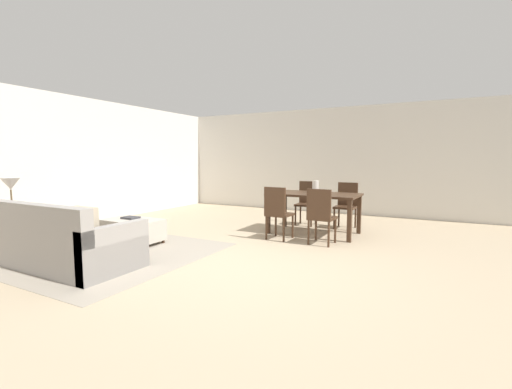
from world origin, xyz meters
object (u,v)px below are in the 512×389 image
object	(u,v)px
ottoman_table	(133,230)
dining_chair_near_right	(321,213)
couch	(60,243)
vase_centerpiece	(315,187)
dining_chair_far_left	(307,200)
table_lamp	(11,185)
dining_table	(314,198)
dining_chair_near_left	(277,210)
dining_chair_far_right	(346,202)
book_on_ottoman	(131,218)
side_table	(13,220)

from	to	relation	value
ottoman_table	dining_chair_near_right	distance (m)	3.10
couch	vase_centerpiece	size ratio (longest dim) A/B	8.92
dining_chair_far_left	vase_centerpiece	size ratio (longest dim) A/B	3.90
table_lamp	dining_table	xyz separation A→B (m)	(3.65, 3.32, -0.33)
dining_table	dining_chair_near_left	xyz separation A→B (m)	(-0.39, -0.78, -0.15)
dining_chair_near_left	dining_chair_far_left	world-z (taller)	same
ottoman_table	table_lamp	distance (m)	1.89
dining_chair_far_right	book_on_ottoman	size ratio (longest dim) A/B	3.54
table_lamp	dining_chair_far_right	size ratio (longest dim) A/B	0.57
couch	dining_chair_near_left	size ratio (longest dim) A/B	2.29
table_lamp	book_on_ottoman	world-z (taller)	table_lamp
dining_chair_near_right	vase_centerpiece	bearing A→B (deg)	113.95
dining_table	book_on_ottoman	xyz separation A→B (m)	(-2.46, -2.13, -0.25)
table_lamp	book_on_ottoman	size ratio (longest dim) A/B	2.02
side_table	book_on_ottoman	size ratio (longest dim) A/B	2.26
dining_table	dining_chair_far_right	bearing A→B (deg)	63.53
dining_chair_near_right	book_on_ottoman	xyz separation A→B (m)	(-2.85, -1.34, -0.10)
table_lamp	vase_centerpiece	world-z (taller)	table_lamp
couch	ottoman_table	bearing A→B (deg)	93.75
ottoman_table	dining_chair_far_left	xyz separation A→B (m)	(1.96, 2.98, 0.29)
dining_table	side_table	bearing A→B (deg)	-137.74
couch	dining_chair_far_left	size ratio (longest dim) A/B	2.29
table_lamp	dining_table	size ratio (longest dim) A/B	0.32
vase_centerpiece	book_on_ottoman	bearing A→B (deg)	-138.87
ottoman_table	table_lamp	world-z (taller)	table_lamp
side_table	vase_centerpiece	xyz separation A→B (m)	(3.67, 3.36, 0.42)
couch	dining_chair_near_left	distance (m)	3.29
side_table	dining_chair_near_right	distance (m)	4.77
couch	vase_centerpiece	bearing A→B (deg)	56.48
dining_chair_near_right	dining_chair_far_right	xyz separation A→B (m)	(0.03, 1.62, 0.00)
dining_chair_far_left	side_table	bearing A→B (deg)	-127.90
couch	book_on_ottoman	size ratio (longest dim) A/B	8.10
ottoman_table	dining_chair_near_right	bearing A→B (deg)	26.31
couch	dining_chair_near_right	xyz separation A→B (m)	(2.68, 2.67, 0.23)
table_lamp	dining_chair_far_left	xyz separation A→B (m)	(3.23, 4.14, -0.48)
dining_chair_far_right	book_on_ottoman	world-z (taller)	dining_chair_far_right
dining_chair_near_left	book_on_ottoman	size ratio (longest dim) A/B	3.54
vase_centerpiece	dining_table	bearing A→B (deg)	-111.41
side_table	vase_centerpiece	bearing A→B (deg)	42.48
table_lamp	dining_chair_far_right	xyz separation A→B (m)	(4.07, 4.15, -0.48)
vase_centerpiece	book_on_ottoman	xyz separation A→B (m)	(-2.48, -2.16, -0.46)
ottoman_table	dining_chair_far_right	distance (m)	4.10
couch	dining_chair_far_left	world-z (taller)	dining_chair_far_left
table_lamp	dining_table	distance (m)	4.95
dining_table	ottoman_table	bearing A→B (deg)	-137.86
dining_table	dining_chair_far_left	bearing A→B (deg)	117.35
dining_chair_far_right	vase_centerpiece	distance (m)	0.95
vase_centerpiece	side_table	bearing A→B (deg)	-137.52
book_on_ottoman	table_lamp	bearing A→B (deg)	-134.88
table_lamp	book_on_ottoman	bearing A→B (deg)	45.12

